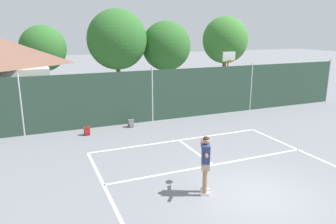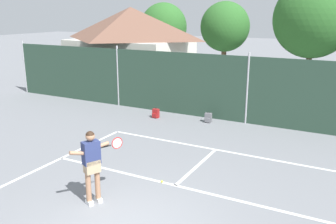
# 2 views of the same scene
# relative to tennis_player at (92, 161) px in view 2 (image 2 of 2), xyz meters

# --- Properties ---
(court_markings) EXTENTS (8.30, 11.10, 0.01)m
(court_markings) POSITION_rel_tennis_player_xyz_m (1.35, -0.07, -1.11)
(court_markings) COLOR white
(court_markings) RESTS_ON ground
(chainlink_fence) EXTENTS (26.09, 0.09, 2.95)m
(chainlink_fence) POSITION_rel_tennis_player_xyz_m (1.35, 8.28, 0.29)
(chainlink_fence) COLOR #284233
(chainlink_fence) RESTS_ON ground
(clubhouse_building) EXTENTS (6.76, 5.43, 4.80)m
(clubhouse_building) POSITION_rel_tennis_player_xyz_m (-6.83, 12.05, 1.38)
(clubhouse_building) COLOR silver
(clubhouse_building) RESTS_ON ground
(treeline_backdrop) EXTENTS (25.47, 4.50, 6.60)m
(treeline_backdrop) POSITION_rel_tennis_player_xyz_m (3.60, 19.17, 2.65)
(treeline_backdrop) COLOR brown
(treeline_backdrop) RESTS_ON ground
(tennis_player) EXTENTS (0.59, 1.36, 1.85)m
(tennis_player) POSITION_rel_tennis_player_xyz_m (0.00, 0.00, 0.00)
(tennis_player) COLOR silver
(tennis_player) RESTS_ON ground
(tennis_ball) EXTENTS (0.07, 0.07, 0.07)m
(tennis_ball) POSITION_rel_tennis_player_xyz_m (0.94, 1.73, -1.08)
(tennis_ball) COLOR #CCE033
(tennis_ball) RESTS_ON ground
(backpack_red) EXTENTS (0.29, 0.26, 0.46)m
(backpack_red) POSITION_rel_tennis_player_xyz_m (-2.39, 7.18, -0.92)
(backpack_red) COLOR maroon
(backpack_red) RESTS_ON ground
(backpack_grey) EXTENTS (0.30, 0.26, 0.46)m
(backpack_grey) POSITION_rel_tennis_player_xyz_m (-0.08, 7.63, -0.92)
(backpack_grey) COLOR slate
(backpack_grey) RESTS_ON ground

